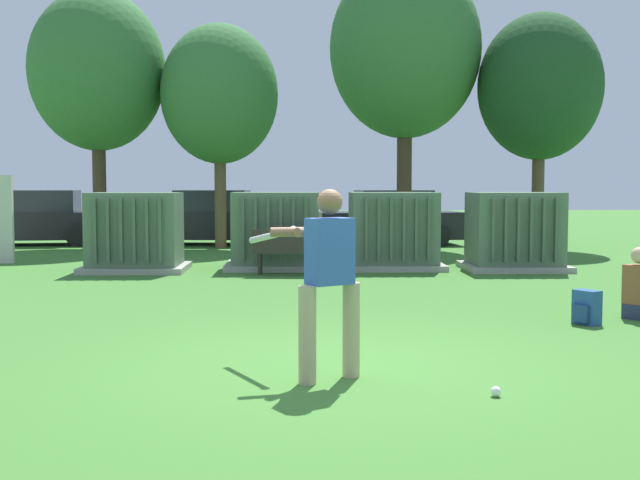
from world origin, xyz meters
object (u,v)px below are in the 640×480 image
at_px(parked_car_right_of_center, 389,219).
at_px(transformer_east, 514,232).
at_px(backpack, 586,308).
at_px(batter, 326,273).
at_px(transformer_mid_east, 393,231).
at_px(parked_car_left_of_center, 209,219).
at_px(park_bench, 298,248).
at_px(transformer_mid_west, 275,231).
at_px(parked_car_leftmost, 37,219).
at_px(sports_ball, 496,391).
at_px(transformer_west, 135,233).

bearing_deg(parked_car_right_of_center, transformer_east, -75.72).
bearing_deg(backpack, batter, -141.23).
xyz_separation_m(transformer_mid_east, batter, (-1.79, -9.64, 0.19)).
bearing_deg(parked_car_left_of_center, park_bench, -72.22).
bearing_deg(transformer_east, park_bench, -169.14).
xyz_separation_m(transformer_mid_west, parked_car_leftmost, (-7.24, 6.94, -0.04)).
relative_size(sports_ball, parked_car_right_of_center, 0.02).
xyz_separation_m(batter, parked_car_right_of_center, (2.51, 16.33, -0.22)).
distance_m(transformer_west, park_bench, 3.48).
relative_size(parked_car_leftmost, parked_car_left_of_center, 1.02).
bearing_deg(transformer_mid_east, transformer_mid_west, 178.39).
distance_m(transformer_west, parked_car_left_of_center, 7.39).
distance_m(transformer_east, park_bench, 4.61).
distance_m(transformer_west, transformer_mid_east, 5.39).
height_order(transformer_mid_east, transformer_east, same).
distance_m(transformer_mid_east, batter, 9.81).
relative_size(parked_car_leftmost, parked_car_right_of_center, 1.00).
relative_size(transformer_mid_west, transformer_east, 1.00).
xyz_separation_m(parked_car_leftmost, parked_car_left_of_center, (5.08, 0.02, 0.00)).
height_order(batter, sports_ball, batter).
height_order(transformer_mid_west, backpack, transformer_mid_west).
height_order(transformer_mid_east, backpack, transformer_mid_east).
bearing_deg(parked_car_leftmost, park_bench, -46.78).
bearing_deg(transformer_mid_east, batter, -100.53).
relative_size(transformer_mid_east, backpack, 4.77).
bearing_deg(sports_ball, backpack, 59.33).
bearing_deg(parked_car_right_of_center, parked_car_leftmost, 178.27).
relative_size(transformer_mid_east, parked_car_left_of_center, 0.49).
xyz_separation_m(backpack, parked_car_leftmost, (-11.37, 13.90, 0.54)).
bearing_deg(transformer_mid_west, parked_car_leftmost, 136.22).
xyz_separation_m(park_bench, sports_ball, (1.63, -9.09, -0.49)).
bearing_deg(backpack, transformer_mid_east, 103.31).
height_order(transformer_mid_east, parked_car_leftmost, same).
bearing_deg(parked_car_left_of_center, transformer_mid_west, -72.75).
bearing_deg(transformer_west, parked_car_left_of_center, 84.42).
bearing_deg(backpack, transformer_mid_west, 120.66).
relative_size(transformer_mid_west, transformer_mid_east, 1.00).
xyz_separation_m(transformer_mid_east, transformer_east, (2.51, -0.34, 0.00)).
distance_m(transformer_east, batter, 10.25).
relative_size(park_bench, parked_car_left_of_center, 0.43).
distance_m(transformer_east, backpack, 6.64).
bearing_deg(park_bench, transformer_mid_east, 30.91).
height_order(transformer_east, parked_car_right_of_center, same).
relative_size(transformer_mid_east, transformer_east, 1.00).
bearing_deg(parked_car_right_of_center, parked_car_left_of_center, 176.42).
distance_m(backpack, parked_car_left_of_center, 15.29).
xyz_separation_m(transformer_west, transformer_mid_east, (5.38, 0.33, 0.00)).
relative_size(transformer_mid_west, batter, 1.21).
relative_size(transformer_east, parked_car_leftmost, 0.48).
height_order(park_bench, parked_car_left_of_center, parked_car_left_of_center).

